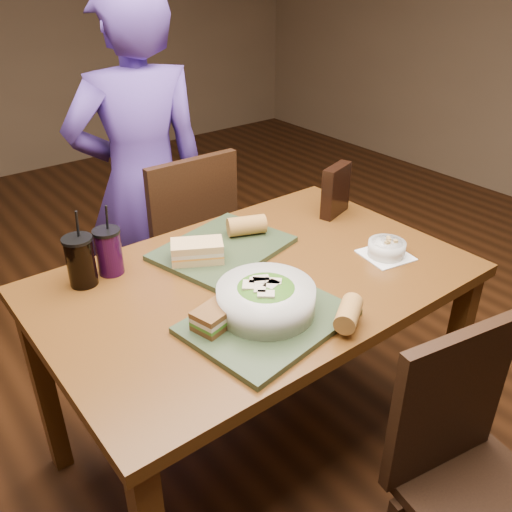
# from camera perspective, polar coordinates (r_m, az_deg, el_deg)

# --- Properties ---
(ground) EXTENTS (6.00, 6.00, 0.00)m
(ground) POSITION_cam_1_polar(r_m,az_deg,el_deg) (2.16, 0.00, -19.31)
(ground) COLOR #381C0B
(ground) RESTS_ON ground
(dining_table) EXTENTS (1.30, 0.85, 0.75)m
(dining_table) POSITION_cam_1_polar(r_m,az_deg,el_deg) (1.72, 0.00, -4.66)
(dining_table) COLOR #593311
(dining_table) RESTS_ON ground
(chair_near) EXTENTS (0.43, 0.43, 0.84)m
(chair_near) POSITION_cam_1_polar(r_m,az_deg,el_deg) (1.59, 21.42, -19.99)
(chair_near) COLOR black
(chair_near) RESTS_ON ground
(chair_far) EXTENTS (0.41, 0.41, 0.92)m
(chair_far) POSITION_cam_1_polar(r_m,az_deg,el_deg) (2.38, -7.50, 1.33)
(chair_far) COLOR black
(chair_far) RESTS_ON ground
(diner) EXTENTS (0.64, 0.49, 1.57)m
(diner) POSITION_cam_1_polar(r_m,az_deg,el_deg) (2.30, -11.81, 7.34)
(diner) COLOR #4B3188
(diner) RESTS_ON ground
(tray_near) EXTENTS (0.46, 0.38, 0.02)m
(tray_near) POSITION_cam_1_polar(r_m,az_deg,el_deg) (1.46, 1.28, -6.84)
(tray_near) COLOR #2B3921
(tray_near) RESTS_ON dining_table
(tray_far) EXTENTS (0.48, 0.41, 0.02)m
(tray_far) POSITION_cam_1_polar(r_m,az_deg,el_deg) (1.81, -3.51, 0.82)
(tray_far) COLOR #2B3921
(tray_far) RESTS_ON dining_table
(salad_bowl) EXTENTS (0.27, 0.27, 0.09)m
(salad_bowl) POSITION_cam_1_polar(r_m,az_deg,el_deg) (1.46, 1.04, -4.40)
(salad_bowl) COLOR silver
(salad_bowl) RESTS_ON tray_near
(soup_bowl) EXTENTS (0.17, 0.17, 0.06)m
(soup_bowl) POSITION_cam_1_polar(r_m,az_deg,el_deg) (1.82, 13.59, 0.79)
(soup_bowl) COLOR white
(soup_bowl) RESTS_ON dining_table
(sandwich_near) EXTENTS (0.13, 0.10, 0.05)m
(sandwich_near) POSITION_cam_1_polar(r_m,az_deg,el_deg) (1.42, -4.33, -6.41)
(sandwich_near) COLOR #593819
(sandwich_near) RESTS_ON tray_near
(sandwich_far) EXTENTS (0.18, 0.16, 0.06)m
(sandwich_far) POSITION_cam_1_polar(r_m,az_deg,el_deg) (1.71, -6.20, 0.51)
(sandwich_far) COLOR tan
(sandwich_far) RESTS_ON tray_far
(baguette_near) EXTENTS (0.13, 0.11, 0.06)m
(baguette_near) POSITION_cam_1_polar(r_m,az_deg,el_deg) (1.44, 9.72, -5.97)
(baguette_near) COLOR #AD7533
(baguette_near) RESTS_ON tray_near
(baguette_far) EXTENTS (0.15, 0.11, 0.07)m
(baguette_far) POSITION_cam_1_polar(r_m,az_deg,el_deg) (1.87, -1.00, 3.24)
(baguette_far) COLOR #AD7533
(baguette_far) RESTS_ON tray_far
(cup_cola) EXTENTS (0.09, 0.09, 0.24)m
(cup_cola) POSITION_cam_1_polar(r_m,az_deg,el_deg) (1.67, -17.97, -0.49)
(cup_cola) COLOR black
(cup_cola) RESTS_ON dining_table
(cup_berry) EXTENTS (0.08, 0.08, 0.23)m
(cup_berry) POSITION_cam_1_polar(r_m,az_deg,el_deg) (1.71, -15.22, 0.49)
(cup_berry) COLOR black
(cup_berry) RESTS_ON dining_table
(chip_bag) EXTENTS (0.15, 0.09, 0.19)m
(chip_bag) POSITION_cam_1_polar(r_m,az_deg,el_deg) (2.06, 8.40, 6.84)
(chip_bag) COLOR black
(chip_bag) RESTS_ON dining_table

